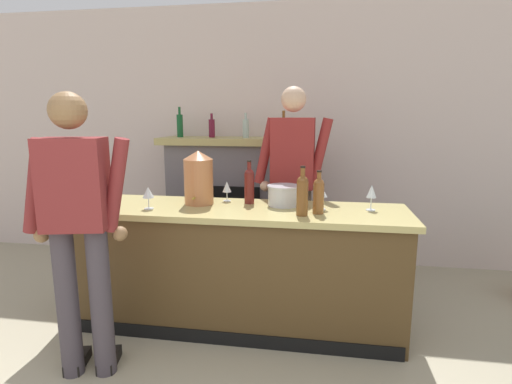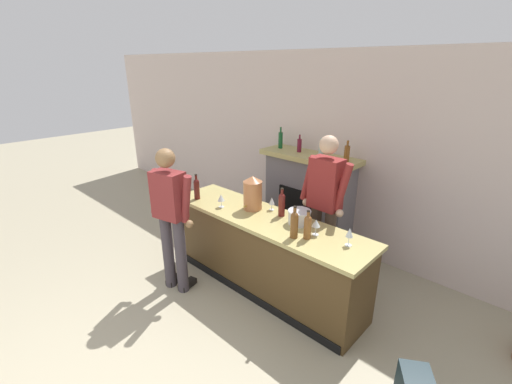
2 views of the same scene
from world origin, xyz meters
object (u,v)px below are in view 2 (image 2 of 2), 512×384
(ice_bucket_steel, at_px, (299,217))
(wine_bottle_burgundy_dark, at_px, (282,204))
(person_bartender, at_px, (324,205))
(wine_glass_front_left, at_px, (272,201))
(fireplace_stone, at_px, (308,199))
(wine_glass_near_bucket, at_px, (221,198))
(wine_bottle_merlot_tall, at_px, (197,188))
(wine_bottle_riesling_slim, at_px, (308,226))
(person_customer, at_px, (171,216))
(wine_bottle_cabernet_heavy, at_px, (294,224))
(wine_glass_by_dispenser, at_px, (316,224))
(wine_glass_mid_counter, at_px, (350,233))
(copper_dispenser, at_px, (253,193))

(ice_bucket_steel, xyz_separation_m, wine_bottle_burgundy_dark, (-0.27, 0.03, 0.07))
(person_bartender, bearing_deg, wine_glass_front_left, -143.47)
(fireplace_stone, xyz_separation_m, wine_glass_front_left, (0.22, -1.08, 0.34))
(fireplace_stone, height_order, wine_glass_near_bucket, fireplace_stone)
(wine_bottle_merlot_tall, bearing_deg, wine_glass_near_bucket, 4.03)
(wine_bottle_burgundy_dark, distance_m, wine_bottle_riesling_slim, 0.58)
(fireplace_stone, distance_m, wine_glass_near_bucket, 1.50)
(person_customer, relative_size, wine_bottle_burgundy_dark, 5.17)
(wine_bottle_merlot_tall, height_order, wine_bottle_cabernet_heavy, wine_bottle_cabernet_heavy)
(person_bartender, relative_size, wine_glass_by_dispenser, 10.77)
(wine_bottle_riesling_slim, distance_m, wine_glass_front_left, 0.78)
(person_customer, xyz_separation_m, wine_bottle_merlot_tall, (-0.25, 0.56, 0.12))
(wine_bottle_merlot_tall, height_order, wine_glass_near_bucket, wine_bottle_merlot_tall)
(ice_bucket_steel, bearing_deg, wine_bottle_merlot_tall, -167.47)
(wine_bottle_burgundy_dark, bearing_deg, wine_glass_by_dispenser, -13.07)
(wine_bottle_merlot_tall, relative_size, wine_glass_near_bucket, 2.02)
(wine_glass_mid_counter, bearing_deg, ice_bucket_steel, 174.09)
(wine_glass_mid_counter, relative_size, wine_glass_front_left, 1.17)
(fireplace_stone, height_order, person_bartender, person_bartender)
(person_bartender, bearing_deg, wine_glass_near_bucket, -144.07)
(wine_glass_front_left, relative_size, wine_glass_near_bucket, 0.97)
(person_customer, xyz_separation_m, wine_bottle_cabernet_heavy, (1.29, 0.58, 0.12))
(wine_glass_mid_counter, bearing_deg, person_customer, -155.47)
(wine_bottle_burgundy_dark, bearing_deg, ice_bucket_steel, -5.70)
(wine_bottle_burgundy_dark, relative_size, wine_bottle_merlot_tall, 1.02)
(person_customer, xyz_separation_m, copper_dispenser, (0.49, 0.82, 0.18))
(wine_bottle_cabernet_heavy, xyz_separation_m, wine_glass_front_left, (-0.61, 0.37, -0.04))
(wine_glass_near_bucket, bearing_deg, wine_glass_front_left, 35.33)
(wine_bottle_riesling_slim, distance_m, wine_glass_near_bucket, 1.22)
(wine_glass_mid_counter, relative_size, wine_glass_by_dispenser, 1.09)
(person_bartender, distance_m, wine_bottle_riesling_slim, 0.70)
(person_bartender, height_order, wine_glass_by_dispenser, person_bartender)
(ice_bucket_steel, distance_m, wine_bottle_burgundy_dark, 0.28)
(person_customer, bearing_deg, wine_glass_mid_counter, 24.53)
(wine_bottle_burgundy_dark, bearing_deg, wine_glass_front_left, 165.52)
(copper_dispenser, xyz_separation_m, wine_bottle_riesling_slim, (0.91, -0.17, -0.07))
(copper_dispenser, height_order, wine_bottle_cabernet_heavy, copper_dispenser)
(person_customer, xyz_separation_m, wine_glass_front_left, (0.68, 0.95, 0.08))
(wine_bottle_riesling_slim, bearing_deg, person_bartender, 109.21)
(wine_bottle_burgundy_dark, distance_m, wine_bottle_cabernet_heavy, 0.53)
(ice_bucket_steel, xyz_separation_m, wine_glass_near_bucket, (-0.96, -0.28, 0.04))
(wine_bottle_burgundy_dark, height_order, wine_glass_mid_counter, wine_bottle_burgundy_dark)
(copper_dispenser, relative_size, wine_bottle_cabernet_heavy, 1.21)
(copper_dispenser, distance_m, wine_glass_near_bucket, 0.39)
(fireplace_stone, bearing_deg, wine_glass_front_left, -78.41)
(copper_dispenser, distance_m, wine_bottle_cabernet_heavy, 0.84)
(wine_glass_near_bucket, bearing_deg, wine_bottle_riesling_slim, 2.87)
(wine_bottle_cabernet_heavy, bearing_deg, fireplace_stone, 119.87)
(fireplace_stone, height_order, wine_bottle_cabernet_heavy, fireplace_stone)
(fireplace_stone, distance_m, ice_bucket_steel, 1.37)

